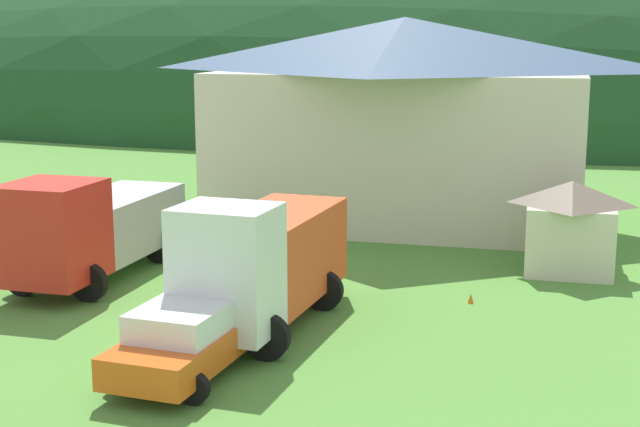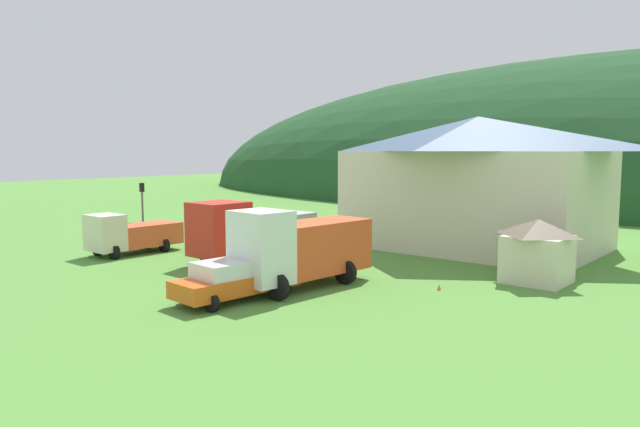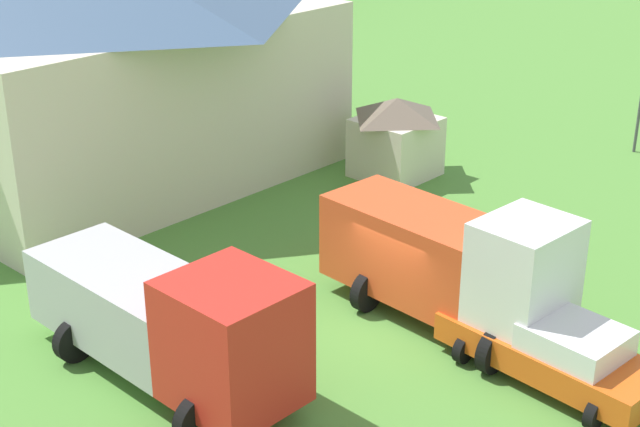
{
  "view_description": "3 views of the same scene",
  "coord_description": "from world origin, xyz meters",
  "px_view_note": "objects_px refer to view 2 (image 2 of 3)",
  "views": [
    {
      "loc": [
        8.7,
        -22.83,
        7.54
      ],
      "look_at": [
        1.22,
        5.53,
        1.72
      ],
      "focal_mm": 51.26,
      "sensor_mm": 36.0,
      "label": 1
    },
    {
      "loc": [
        19.02,
        -20.53,
        6.13
      ],
      "look_at": [
        -2.79,
        5.24,
        2.5
      ],
      "focal_mm": 33.48,
      "sensor_mm": 36.0,
      "label": 2
    },
    {
      "loc": [
        -16.34,
        -13.06,
        12.22
      ],
      "look_at": [
        0.36,
        2.29,
        2.48
      ],
      "focal_mm": 51.74,
      "sensor_mm": 36.0,
      "label": 3
    }
  ],
  "objects_px": {
    "depot_building": "(476,181)",
    "heavy_rig_white": "(298,247)",
    "crane_truck_red": "(248,230)",
    "service_pickup_orange": "(233,280)",
    "play_shed_cream": "(537,250)",
    "traffic_cone_near_pickup": "(439,290)",
    "traffic_light_west": "(143,208)",
    "light_truck_cream": "(129,234)"
  },
  "relations": [
    {
      "from": "service_pickup_orange",
      "to": "traffic_light_west",
      "type": "relative_size",
      "value": 1.35
    },
    {
      "from": "play_shed_cream",
      "to": "light_truck_cream",
      "type": "bearing_deg",
      "value": -159.55
    },
    {
      "from": "traffic_light_west",
      "to": "crane_truck_red",
      "type": "bearing_deg",
      "value": 8.47
    },
    {
      "from": "depot_building",
      "to": "crane_truck_red",
      "type": "relative_size",
      "value": 1.97
    },
    {
      "from": "heavy_rig_white",
      "to": "depot_building",
      "type": "bearing_deg",
      "value": -179.91
    },
    {
      "from": "light_truck_cream",
      "to": "heavy_rig_white",
      "type": "distance_m",
      "value": 13.45
    },
    {
      "from": "service_pickup_orange",
      "to": "traffic_cone_near_pickup",
      "type": "height_order",
      "value": "service_pickup_orange"
    },
    {
      "from": "light_truck_cream",
      "to": "traffic_light_west",
      "type": "bearing_deg",
      "value": -141.99
    },
    {
      "from": "play_shed_cream",
      "to": "traffic_cone_near_pickup",
      "type": "height_order",
      "value": "play_shed_cream"
    },
    {
      "from": "crane_truck_red",
      "to": "traffic_light_west",
      "type": "height_order",
      "value": "traffic_light_west"
    },
    {
      "from": "crane_truck_red",
      "to": "heavy_rig_white",
      "type": "distance_m",
      "value": 7.26
    },
    {
      "from": "crane_truck_red",
      "to": "traffic_cone_near_pickup",
      "type": "height_order",
      "value": "crane_truck_red"
    },
    {
      "from": "depot_building",
      "to": "heavy_rig_white",
      "type": "distance_m",
      "value": 15.53
    },
    {
      "from": "play_shed_cream",
      "to": "heavy_rig_white",
      "type": "bearing_deg",
      "value": -134.41
    },
    {
      "from": "crane_truck_red",
      "to": "traffic_light_west",
      "type": "distance_m",
      "value": 8.42
    },
    {
      "from": "play_shed_cream",
      "to": "crane_truck_red",
      "type": "relative_size",
      "value": 0.38
    },
    {
      "from": "light_truck_cream",
      "to": "heavy_rig_white",
      "type": "xyz_separation_m",
      "value": [
        13.44,
        0.01,
        0.64
      ]
    },
    {
      "from": "depot_building",
      "to": "service_pickup_orange",
      "type": "height_order",
      "value": "depot_building"
    },
    {
      "from": "crane_truck_red",
      "to": "heavy_rig_white",
      "type": "relative_size",
      "value": 1.12
    },
    {
      "from": "depot_building",
      "to": "heavy_rig_white",
      "type": "bearing_deg",
      "value": -93.88
    },
    {
      "from": "traffic_light_west",
      "to": "traffic_cone_near_pickup",
      "type": "relative_size",
      "value": 7.3
    },
    {
      "from": "light_truck_cream",
      "to": "crane_truck_red",
      "type": "relative_size",
      "value": 0.7
    },
    {
      "from": "traffic_light_west",
      "to": "light_truck_cream",
      "type": "bearing_deg",
      "value": -52.68
    },
    {
      "from": "depot_building",
      "to": "heavy_rig_white",
      "type": "height_order",
      "value": "depot_building"
    },
    {
      "from": "light_truck_cream",
      "to": "traffic_cone_near_pickup",
      "type": "relative_size",
      "value": 9.79
    },
    {
      "from": "light_truck_cream",
      "to": "service_pickup_orange",
      "type": "relative_size",
      "value": 1.0
    },
    {
      "from": "crane_truck_red",
      "to": "service_pickup_orange",
      "type": "xyz_separation_m",
      "value": [
        6.03,
        -6.43,
        -0.88
      ]
    },
    {
      "from": "service_pickup_orange",
      "to": "traffic_light_west",
      "type": "bearing_deg",
      "value": -105.31
    },
    {
      "from": "heavy_rig_white",
      "to": "service_pickup_orange",
      "type": "distance_m",
      "value": 3.54
    },
    {
      "from": "service_pickup_orange",
      "to": "traffic_cone_near_pickup",
      "type": "xyz_separation_m",
      "value": [
        5.56,
        6.98,
        -0.83
      ]
    },
    {
      "from": "play_shed_cream",
      "to": "light_truck_cream",
      "type": "relative_size",
      "value": 0.54
    },
    {
      "from": "play_shed_cream",
      "to": "traffic_cone_near_pickup",
      "type": "xyz_separation_m",
      "value": [
        -2.69,
        -4.24,
        -1.53
      ]
    },
    {
      "from": "crane_truck_red",
      "to": "traffic_cone_near_pickup",
      "type": "distance_m",
      "value": 11.73
    },
    {
      "from": "heavy_rig_white",
      "to": "traffic_cone_near_pickup",
      "type": "bearing_deg",
      "value": 129.86
    },
    {
      "from": "heavy_rig_white",
      "to": "play_shed_cream",
      "type": "bearing_deg",
      "value": 139.56
    },
    {
      "from": "play_shed_cream",
      "to": "crane_truck_red",
      "type": "distance_m",
      "value": 15.06
    },
    {
      "from": "play_shed_cream",
      "to": "heavy_rig_white",
      "type": "height_order",
      "value": "heavy_rig_white"
    },
    {
      "from": "traffic_cone_near_pickup",
      "to": "crane_truck_red",
      "type": "bearing_deg",
      "value": -177.32
    },
    {
      "from": "heavy_rig_white",
      "to": "traffic_light_west",
      "type": "bearing_deg",
      "value": -93.14
    },
    {
      "from": "light_truck_cream",
      "to": "heavy_rig_white",
      "type": "height_order",
      "value": "heavy_rig_white"
    },
    {
      "from": "depot_building",
      "to": "play_shed_cream",
      "type": "xyz_separation_m",
      "value": [
        6.67,
        -7.44,
        -2.67
      ]
    },
    {
      "from": "light_truck_cream",
      "to": "crane_truck_red",
      "type": "distance_m",
      "value": 7.55
    }
  ]
}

